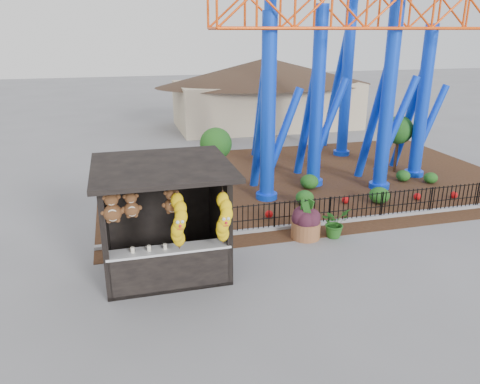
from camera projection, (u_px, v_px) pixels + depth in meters
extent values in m
plane|color=slate|center=(282.00, 276.00, 12.74)|extent=(120.00, 120.00, 0.00)
cube|color=#331E11|center=(306.00, 179.00, 21.01)|extent=(18.00, 12.00, 0.02)
cube|color=gray|center=(360.00, 219.00, 16.43)|extent=(18.00, 0.18, 0.12)
cube|color=black|center=(167.00, 268.00, 13.09)|extent=(3.20, 2.60, 0.10)
cube|color=black|center=(159.00, 204.00, 13.74)|extent=(3.20, 0.12, 3.00)
cube|color=black|center=(105.00, 226.00, 12.23)|extent=(0.12, 2.60, 3.00)
cube|color=black|center=(220.00, 214.00, 12.98)|extent=(0.12, 2.60, 3.00)
cube|color=black|center=(162.00, 167.00, 11.87)|extent=(3.50, 3.40, 0.12)
cube|color=black|center=(105.00, 246.00, 11.11)|extent=(0.14, 0.14, 3.00)
cube|color=black|center=(230.00, 232.00, 11.86)|extent=(0.14, 0.14, 3.00)
cube|color=black|center=(170.00, 269.00, 11.96)|extent=(3.00, 0.50, 1.10)
cube|color=silver|center=(169.00, 249.00, 11.78)|extent=(3.10, 0.55, 0.06)
cylinder|color=black|center=(168.00, 189.00, 10.84)|extent=(2.90, 0.04, 0.04)
cylinder|color=blue|center=(268.00, 111.00, 17.43)|extent=(0.56, 0.56, 7.00)
cylinder|color=blue|center=(267.00, 196.00, 18.54)|extent=(0.84, 0.84, 0.24)
cylinder|color=blue|center=(317.00, 100.00, 19.08)|extent=(0.56, 0.56, 7.30)
cylinder|color=blue|center=(313.00, 182.00, 20.24)|extent=(0.84, 0.84, 0.24)
cylinder|color=blue|center=(388.00, 99.00, 18.56)|extent=(0.56, 0.56, 7.50)
cylinder|color=blue|center=(379.00, 186.00, 19.76)|extent=(0.84, 0.84, 0.24)
cylinder|color=blue|center=(423.00, 104.00, 20.42)|extent=(0.56, 0.56, 6.60)
cylinder|color=blue|center=(414.00, 173.00, 21.46)|extent=(0.84, 0.84, 0.24)
cylinder|color=blue|center=(269.00, 66.00, 21.49)|extent=(0.56, 0.56, 9.50)
cylinder|color=blue|center=(267.00, 163.00, 23.01)|extent=(0.84, 0.84, 0.24)
cylinder|color=blue|center=(349.00, 53.00, 23.33)|extent=(0.56, 0.56, 10.50)
cylinder|color=blue|center=(341.00, 153.00, 25.02)|extent=(0.84, 0.84, 0.24)
cylinder|color=blue|center=(261.00, 129.00, 18.54)|extent=(0.36, 2.21, 5.85)
cylinder|color=blue|center=(282.00, 136.00, 18.22)|extent=(1.62, 0.32, 3.73)
cylinder|color=blue|center=(308.00, 118.00, 20.20)|extent=(0.36, 2.29, 6.10)
cylinder|color=blue|center=(328.00, 124.00, 19.89)|extent=(1.67, 0.32, 3.88)
cylinder|color=blue|center=(374.00, 118.00, 19.69)|extent=(0.36, 2.34, 6.26)
cylinder|color=blue|center=(396.00, 125.00, 19.38)|extent=(1.71, 0.32, 3.99)
cylinder|color=blue|center=(408.00, 119.00, 21.51)|extent=(0.36, 2.10, 5.53)
cylinder|color=blue|center=(429.00, 124.00, 21.19)|extent=(1.54, 0.32, 3.52)
cylinder|color=brown|center=(306.00, 230.00, 15.02)|extent=(1.17, 1.17, 0.56)
ellipsoid|color=#31131F|center=(306.00, 212.00, 14.83)|extent=(0.70, 0.70, 0.64)
imported|color=#305C1B|center=(335.00, 223.00, 15.02)|extent=(1.10, 1.04, 0.98)
ellipsoid|color=#1C4C16|center=(305.00, 198.00, 17.83)|extent=(0.69, 0.69, 0.56)
ellipsoid|color=#1C4C16|center=(379.00, 195.00, 17.97)|extent=(0.78, 0.78, 0.63)
ellipsoid|color=#1C4C16|center=(403.00, 176.00, 20.60)|extent=(0.61, 0.61, 0.49)
ellipsoid|color=#1C4C16|center=(309.00, 182.00, 19.61)|extent=(0.76, 0.76, 0.61)
ellipsoid|color=#1C4C16|center=(431.00, 178.00, 20.33)|extent=(0.59, 0.59, 0.47)
sphere|color=#BD0C0E|center=(269.00, 214.00, 16.60)|extent=(0.28, 0.28, 0.28)
sphere|color=#BD0C0E|center=(346.00, 200.00, 17.98)|extent=(0.28, 0.28, 0.28)
sphere|color=#BD0C0E|center=(417.00, 196.00, 18.36)|extent=(0.28, 0.28, 0.28)
sphere|color=#BD0C0E|center=(454.00, 195.00, 18.53)|extent=(0.28, 0.28, 0.28)
cube|color=#BFAD8C|center=(266.00, 105.00, 31.95)|extent=(12.00, 6.00, 3.00)
cone|color=#332319|center=(267.00, 68.00, 31.16)|extent=(15.00, 15.00, 1.80)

